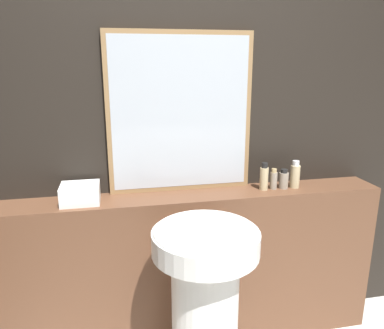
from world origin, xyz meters
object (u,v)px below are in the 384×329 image
Objects in this scene: lotion_bottle at (284,179)px; pedestal_sink at (205,305)px; conditioner_bottle at (274,180)px; towel_stack at (80,194)px; body_wash_bottle at (295,175)px; mirror at (180,114)px; shampoo_bottle at (264,177)px.

pedestal_sink is at bearing -143.14° from lotion_bottle.
towel_stack is at bearing 180.00° from conditioner_bottle.
lotion_bottle is at bearing 180.00° from body_wash_bottle.
mirror reaches higher than towel_stack.
mirror reaches higher than conditioner_bottle.
lotion_bottle is 0.71× the size of body_wash_bottle.
mirror reaches higher than shampoo_bottle.
towel_stack is (-0.54, -0.10, -0.38)m from mirror.
towel_stack reaches higher than pedestal_sink.
towel_stack is at bearing -169.65° from mirror.
pedestal_sink is at bearing -136.31° from shampoo_bottle.
mirror is 0.70m from lotion_bottle.
towel_stack is 1.23× the size of shampoo_bottle.
pedestal_sink is at bearing -139.89° from conditioner_bottle.
lotion_bottle is (0.56, 0.42, 0.45)m from pedestal_sink.
body_wash_bottle reaches higher than conditioner_bottle.
shampoo_bottle reaches higher than pedestal_sink.
towel_stack is 1.73× the size of lotion_bottle.
shampoo_bottle is at bearing -0.00° from towel_stack.
conditioner_bottle is at bearing 180.00° from lotion_bottle.
pedestal_sink is 0.80m from conditioner_bottle.
body_wash_bottle is (0.07, 0.00, 0.02)m from lotion_bottle.
shampoo_bottle is (1.01, -0.00, 0.02)m from towel_stack.
mirror is 4.43× the size of towel_stack.
towel_stack is (-0.56, 0.42, 0.45)m from pedestal_sink.
body_wash_bottle is (0.19, 0.00, 0.00)m from shampoo_bottle.
mirror is 5.42× the size of body_wash_bottle.
conditioner_bottle is 1.06× the size of lotion_bottle.
towel_stack is at bearing 180.00° from shampoo_bottle.
shampoo_bottle is 0.06m from conditioner_bottle.
conditioner_bottle reaches higher than lotion_bottle.
conditioner_bottle is (1.06, 0.00, 0.01)m from towel_stack.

